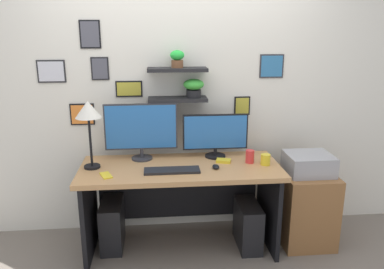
{
  "coord_description": "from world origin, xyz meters",
  "views": [
    {
      "loc": [
        -0.19,
        -2.94,
        1.84
      ],
      "look_at": [
        0.1,
        0.05,
        1.0
      ],
      "focal_mm": 35.58,
      "sensor_mm": 36.0,
      "label": 1
    }
  ],
  "objects_px": {
    "water_cup": "(250,157)",
    "drawer_cabinet": "(305,207)",
    "keyboard": "(172,170)",
    "desk_lamp": "(88,113)",
    "desk": "(180,187)",
    "computer_tower_left": "(112,224)",
    "scissors_tray": "(223,161)",
    "monitor_left": "(141,129)",
    "cell_phone": "(106,175)",
    "coffee_mug": "(265,160)",
    "computer_tower_right": "(248,225)",
    "printer": "(309,164)",
    "monitor_right": "(215,134)",
    "computer_mouse": "(216,167)"
  },
  "relations": [
    {
      "from": "keyboard",
      "to": "desk_lamp",
      "type": "xyz_separation_m",
      "value": [
        -0.64,
        0.15,
        0.44
      ]
    },
    {
      "from": "water_cup",
      "to": "computer_tower_right",
      "type": "xyz_separation_m",
      "value": [
        -0.01,
        -0.06,
        -0.61
      ]
    },
    {
      "from": "drawer_cabinet",
      "to": "printer",
      "type": "height_order",
      "value": "printer"
    },
    {
      "from": "desk",
      "to": "computer_tower_left",
      "type": "height_order",
      "value": "desk"
    },
    {
      "from": "cell_phone",
      "to": "drawer_cabinet",
      "type": "height_order",
      "value": "cell_phone"
    },
    {
      "from": "scissors_tray",
      "to": "computer_tower_right",
      "type": "relative_size",
      "value": 0.3
    },
    {
      "from": "water_cup",
      "to": "cell_phone",
      "type": "bearing_deg",
      "value": -170.76
    },
    {
      "from": "scissors_tray",
      "to": "printer",
      "type": "xyz_separation_m",
      "value": [
        0.73,
        -0.05,
        -0.03
      ]
    },
    {
      "from": "computer_tower_right",
      "to": "keyboard",
      "type": "bearing_deg",
      "value": -172.29
    },
    {
      "from": "monitor_left",
      "to": "computer_tower_left",
      "type": "height_order",
      "value": "monitor_left"
    },
    {
      "from": "computer_tower_left",
      "to": "keyboard",
      "type": "bearing_deg",
      "value": -20.96
    },
    {
      "from": "keyboard",
      "to": "drawer_cabinet",
      "type": "bearing_deg",
      "value": 6.44
    },
    {
      "from": "scissors_tray",
      "to": "computer_tower_right",
      "type": "xyz_separation_m",
      "value": [
        0.21,
        -0.09,
        -0.56
      ]
    },
    {
      "from": "monitor_left",
      "to": "drawer_cabinet",
      "type": "xyz_separation_m",
      "value": [
        1.42,
        -0.2,
        -0.69
      ]
    },
    {
      "from": "cell_phone",
      "to": "computer_tower_right",
      "type": "distance_m",
      "value": 1.3
    },
    {
      "from": "scissors_tray",
      "to": "drawer_cabinet",
      "type": "distance_m",
      "value": 0.85
    },
    {
      "from": "desk_lamp",
      "to": "computer_tower_right",
      "type": "xyz_separation_m",
      "value": [
        1.3,
        -0.06,
        -1.0
      ]
    },
    {
      "from": "scissors_tray",
      "to": "drawer_cabinet",
      "type": "bearing_deg",
      "value": -3.94
    },
    {
      "from": "monitor_left",
      "to": "scissors_tray",
      "type": "height_order",
      "value": "monitor_left"
    },
    {
      "from": "monitor_left",
      "to": "coffee_mug",
      "type": "bearing_deg",
      "value": -13.73
    },
    {
      "from": "monitor_left",
      "to": "computer_tower_right",
      "type": "relative_size",
      "value": 1.54
    },
    {
      "from": "cell_phone",
      "to": "coffee_mug",
      "type": "xyz_separation_m",
      "value": [
        1.29,
        0.13,
        0.04
      ]
    },
    {
      "from": "monitor_left",
      "to": "cell_phone",
      "type": "bearing_deg",
      "value": -124.73
    },
    {
      "from": "scissors_tray",
      "to": "printer",
      "type": "distance_m",
      "value": 0.73
    },
    {
      "from": "scissors_tray",
      "to": "cell_phone",
      "type": "bearing_deg",
      "value": -166.69
    },
    {
      "from": "coffee_mug",
      "to": "desk_lamp",
      "type": "bearing_deg",
      "value": 177.43
    },
    {
      "from": "scissors_tray",
      "to": "water_cup",
      "type": "relative_size",
      "value": 1.09
    },
    {
      "from": "monitor_right",
      "to": "cell_phone",
      "type": "height_order",
      "value": "monitor_right"
    },
    {
      "from": "cell_phone",
      "to": "printer",
      "type": "bearing_deg",
      "value": -15.57
    },
    {
      "from": "monitor_right",
      "to": "computer_tower_right",
      "type": "relative_size",
      "value": 1.42
    },
    {
      "from": "desk",
      "to": "monitor_left",
      "type": "bearing_deg",
      "value": 153.18
    },
    {
      "from": "printer",
      "to": "computer_tower_right",
      "type": "bearing_deg",
      "value": -175.19
    },
    {
      "from": "monitor_left",
      "to": "printer",
      "type": "height_order",
      "value": "monitor_left"
    },
    {
      "from": "monitor_left",
      "to": "keyboard",
      "type": "relative_size",
      "value": 1.4
    },
    {
      "from": "monitor_right",
      "to": "computer_mouse",
      "type": "bearing_deg",
      "value": -97.63
    },
    {
      "from": "water_cup",
      "to": "drawer_cabinet",
      "type": "distance_m",
      "value": 0.7
    },
    {
      "from": "desk",
      "to": "cell_phone",
      "type": "height_order",
      "value": "cell_phone"
    },
    {
      "from": "printer",
      "to": "keyboard",
      "type": "bearing_deg",
      "value": -173.56
    },
    {
      "from": "desk",
      "to": "drawer_cabinet",
      "type": "relative_size",
      "value": 2.56
    },
    {
      "from": "cell_phone",
      "to": "printer",
      "type": "relative_size",
      "value": 0.37
    },
    {
      "from": "desk",
      "to": "computer_tower_left",
      "type": "bearing_deg",
      "value": 177.79
    },
    {
      "from": "computer_mouse",
      "to": "coffee_mug",
      "type": "xyz_separation_m",
      "value": [
        0.42,
        0.05,
        0.03
      ]
    },
    {
      "from": "desk",
      "to": "keyboard",
      "type": "xyz_separation_m",
      "value": [
        -0.08,
        -0.18,
        0.22
      ]
    },
    {
      "from": "desk",
      "to": "monitor_right",
      "type": "height_order",
      "value": "monitor_right"
    },
    {
      "from": "desk_lamp",
      "to": "scissors_tray",
      "type": "height_order",
      "value": "desk_lamp"
    },
    {
      "from": "desk_lamp",
      "to": "desk",
      "type": "bearing_deg",
      "value": 1.96
    },
    {
      "from": "drawer_cabinet",
      "to": "coffee_mug",
      "type": "bearing_deg",
      "value": -173.37
    },
    {
      "from": "drawer_cabinet",
      "to": "water_cup",
      "type": "bearing_deg",
      "value": 178.3
    },
    {
      "from": "scissors_tray",
      "to": "keyboard",
      "type": "bearing_deg",
      "value": -157.67
    },
    {
      "from": "keyboard",
      "to": "water_cup",
      "type": "relative_size",
      "value": 4.0
    }
  ]
}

